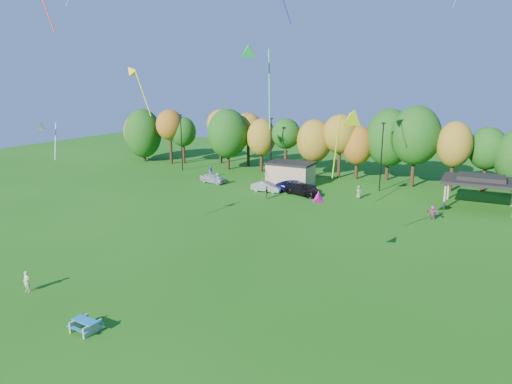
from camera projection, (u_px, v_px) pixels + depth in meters
The scene contains 21 objects.
ground at pixel (198, 329), 27.05m from camera, with size 160.00×160.00×0.00m, color #19600F.
tree_line at pixel (369, 141), 65.52m from camera, with size 93.57×10.55×11.15m.
lamp_posts at pixel (382, 155), 59.65m from camera, with size 64.50×0.25×9.09m.
utility_building at pixel (290, 174), 63.97m from camera, with size 6.30×4.30×3.25m.
pavilion at pixel (481, 180), 52.17m from camera, with size 8.20×6.20×3.77m.
picnic_table at pixel (86, 325), 26.68m from camera, with size 1.74×1.47×0.71m.
kite_flyer at pixel (27, 282), 31.61m from camera, with size 0.55×0.36×1.51m, color beige.
car_a at pixel (213, 178), 65.46m from camera, with size 1.65×4.10×1.40m, color silver.
car_b at pixel (266, 187), 60.31m from camera, with size 1.41×4.06×1.34m, color gray.
car_c at pixel (297, 187), 59.92m from camera, with size 2.52×5.46×1.52m, color #0C114B.
car_d at pixel (302, 189), 58.56m from camera, with size 2.10×5.18×1.50m, color black.
far_person_0 at pixel (218, 179), 64.02m from camera, with size 1.13×0.65×1.75m, color #436B95.
far_person_1 at pixel (359, 192), 56.84m from camera, with size 0.80×0.52×1.64m, color #617D55.
far_person_2 at pixel (267, 193), 56.57m from camera, with size 0.95×0.39×1.61m, color #4E7246.
far_person_3 at pixel (210, 172), 69.69m from camera, with size 0.76×0.59×1.56m, color #555EBC.
far_person_5 at pixel (433, 212), 48.05m from camera, with size 1.49×0.48×1.61m, color #AD4883.
kite_3 at pixel (131, 71), 47.08m from camera, with size 3.15×1.14×5.34m.
kite_6 at pixel (249, 50), 36.45m from camera, with size 2.67×4.12×7.39m.
kite_9 at pixel (42, 126), 35.88m from camera, with size 1.48×2.00×3.36m.
kite_11 at pixel (318, 196), 31.06m from camera, with size 1.31×1.52×1.29m.
kite_14 at pixel (353, 116), 32.85m from camera, with size 2.40×3.38×5.64m.
Camera 1 is at (14.09, -20.15, 14.30)m, focal length 32.00 mm.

